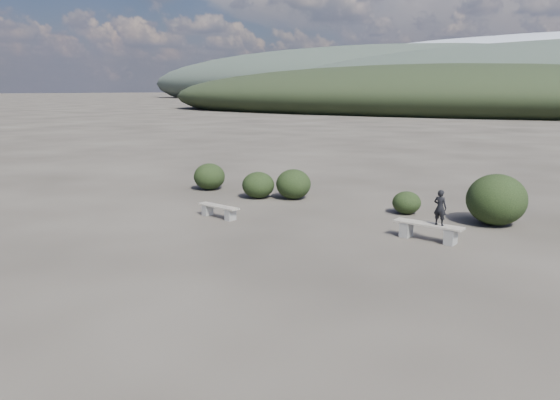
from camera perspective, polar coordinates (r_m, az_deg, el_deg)
The scene contains 9 objects.
ground at distance 12.78m, azimuth -6.85°, elevation -7.69°, with size 1200.00×1200.00×0.00m, color #2D2823.
bench_left at distance 18.18m, azimuth -6.43°, elevation -1.08°, with size 1.68×0.59×0.41m.
bench_right at distance 15.90m, azimuth 15.20°, elevation -3.06°, with size 1.99×0.60×0.49m.
seated_person at distance 15.64m, azimuth 16.38°, elevation -0.76°, with size 0.36×0.24×1.00m, color black.
shrub_a at distance 21.33m, azimuth -2.30°, elevation 1.57°, with size 1.26×1.26×1.03m, color black.
shrub_b at distance 21.15m, azimuth 1.41°, elevation 1.67°, with size 1.35×1.35×1.16m, color black.
shrub_c at distance 19.12m, azimuth 13.09°, elevation -0.27°, with size 0.97×0.97×0.77m, color black.
shrub_d at distance 18.30m, azimuth 21.68°, elevation 0.03°, with size 1.84×1.84×1.61m, color black.
shrub_f at distance 23.33m, azimuth -7.39°, elevation 2.45°, with size 1.32×1.32×1.12m, color black.
Camera 1 is at (7.59, -9.39, 4.17)m, focal length 35.00 mm.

